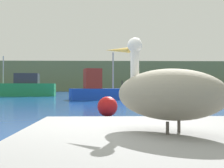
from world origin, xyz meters
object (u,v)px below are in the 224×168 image
object	(u,v)px
fishing_boat_blue	(96,90)
fishing_boat_green	(24,88)
mooring_buoy	(108,107)
pelican	(167,93)

from	to	relation	value
fishing_boat_blue	fishing_boat_green	distance (m)	12.44
fishing_boat_blue	mooring_buoy	xyz separation A→B (m)	(0.78, -13.60, -0.49)
fishing_boat_blue	mooring_buoy	distance (m)	13.63
pelican	mooring_buoy	distance (m)	7.80
fishing_boat_blue	mooring_buoy	size ratio (longest dim) A/B	6.57
fishing_boat_green	mooring_buoy	world-z (taller)	fishing_boat_green
fishing_boat_green	mooring_buoy	xyz separation A→B (m)	(9.44, -22.53, -0.59)
pelican	fishing_boat_blue	xyz separation A→B (m)	(-1.23, 21.36, -0.18)
fishing_boat_blue	pelican	bearing A→B (deg)	-103.00
fishing_boat_green	mooring_buoy	bearing A→B (deg)	108.15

